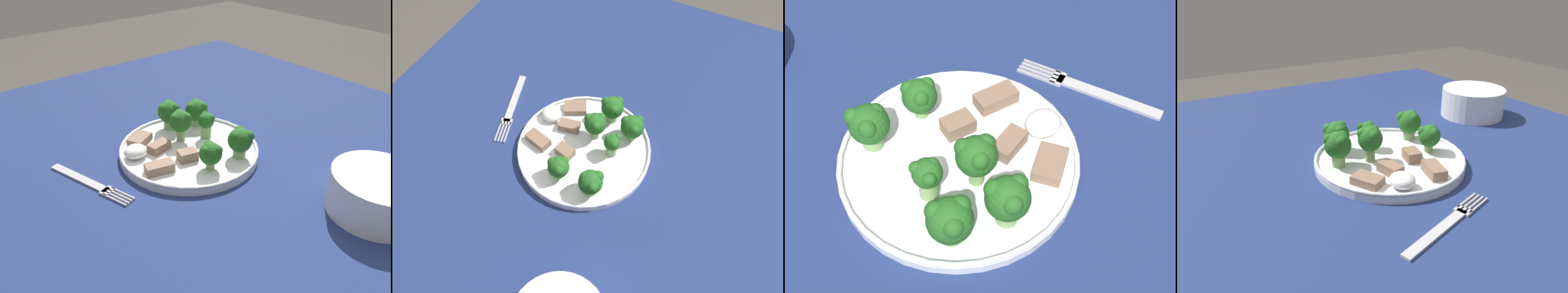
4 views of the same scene
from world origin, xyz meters
The scene contains 15 objects.
table centered at (0.00, 0.00, 0.64)m, with size 1.07×1.06×0.74m.
dinner_plate centered at (0.05, 0.02, 0.75)m, with size 0.27×0.27×0.02m.
fork centered at (0.25, -0.01, 0.74)m, with size 0.07×0.19×0.00m.
cream_bowl centered at (-0.06, 0.34, 0.77)m, with size 0.15×0.15×0.07m.
broccoli_floret_near_rim_left centered at (0.00, 0.11, 0.78)m, with size 0.05×0.05×0.06m.
broccoli_floret_center_left centered at (0.05, -0.01, 0.79)m, with size 0.04×0.04×0.06m.
broccoli_floret_back_left centered at (-0.02, -0.04, 0.78)m, with size 0.05×0.05×0.06m.
broccoli_floret_front_left centered at (0.00, 0.01, 0.78)m, with size 0.03×0.03×0.05m.
broccoli_floret_center_back centered at (0.03, -0.07, 0.79)m, with size 0.05×0.05×0.06m.
broccoli_floret_mid_cluster centered at (0.07, 0.10, 0.78)m, with size 0.04×0.04×0.05m.
meat_slice_front_slice centered at (0.08, 0.05, 0.76)m, with size 0.04×0.03×0.02m.
meat_slice_middle_slice centered at (0.14, 0.05, 0.76)m, with size 0.05×0.04×0.02m.
meat_slice_rear_slice centered at (0.10, -0.01, 0.76)m, with size 0.05×0.03×0.02m.
meat_slice_edge_slice centered at (0.11, -0.06, 0.76)m, with size 0.06×0.05×0.01m.
sauce_dollop centered at (0.15, -0.02, 0.76)m, with size 0.04×0.04×0.02m.
Camera 4 is at (0.56, -0.32, 1.05)m, focal length 35.00 mm.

